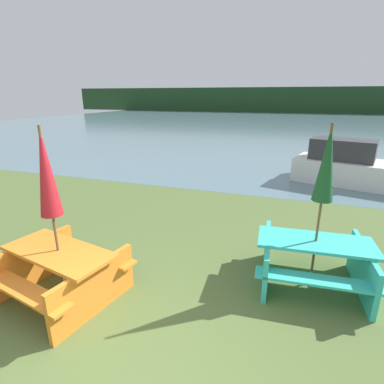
{
  "coord_description": "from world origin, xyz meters",
  "views": [
    {
      "loc": [
        1.49,
        -1.61,
        2.76
      ],
      "look_at": [
        -0.43,
        3.95,
        0.85
      ],
      "focal_mm": 28.0,
      "sensor_mm": 36.0,
      "label": 1
    }
  ],
  "objects_px": {
    "picnic_table_orange": "(61,269)",
    "umbrella_crimson": "(46,174)",
    "boat": "(361,169)",
    "picnic_table_teal": "(313,258)",
    "umbrella_darkgreen": "(327,165)"
  },
  "relations": [
    {
      "from": "picnic_table_orange",
      "to": "umbrella_crimson",
      "type": "distance_m",
      "value": 1.37
    },
    {
      "from": "umbrella_crimson",
      "to": "boat",
      "type": "xyz_separation_m",
      "value": [
        4.99,
        7.68,
        -1.29
      ]
    },
    {
      "from": "picnic_table_orange",
      "to": "boat",
      "type": "bearing_deg",
      "value": 56.98
    },
    {
      "from": "picnic_table_orange",
      "to": "picnic_table_teal",
      "type": "relative_size",
      "value": 1.06
    },
    {
      "from": "boat",
      "to": "umbrella_crimson",
      "type": "bearing_deg",
      "value": -108.43
    },
    {
      "from": "umbrella_darkgreen",
      "to": "boat",
      "type": "relative_size",
      "value": 0.53
    },
    {
      "from": "umbrella_darkgreen",
      "to": "picnic_table_orange",
      "type": "bearing_deg",
      "value": -156.18
    },
    {
      "from": "picnic_table_orange",
      "to": "umbrella_darkgreen",
      "type": "height_order",
      "value": "umbrella_darkgreen"
    },
    {
      "from": "umbrella_crimson",
      "to": "picnic_table_orange",
      "type": "bearing_deg",
      "value": 0.0
    },
    {
      "from": "picnic_table_teal",
      "to": "boat",
      "type": "relative_size",
      "value": 0.38
    },
    {
      "from": "umbrella_darkgreen",
      "to": "umbrella_crimson",
      "type": "relative_size",
      "value": 1.0
    },
    {
      "from": "umbrella_darkgreen",
      "to": "boat",
      "type": "distance_m",
      "value": 6.55
    },
    {
      "from": "picnic_table_orange",
      "to": "boat",
      "type": "distance_m",
      "value": 9.16
    },
    {
      "from": "umbrella_darkgreen",
      "to": "boat",
      "type": "height_order",
      "value": "umbrella_darkgreen"
    },
    {
      "from": "picnic_table_orange",
      "to": "boat",
      "type": "relative_size",
      "value": 0.4
    }
  ]
}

